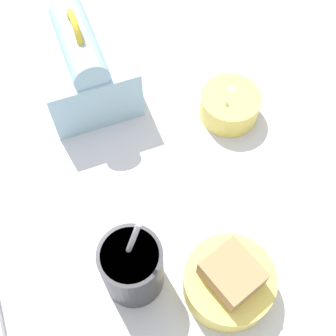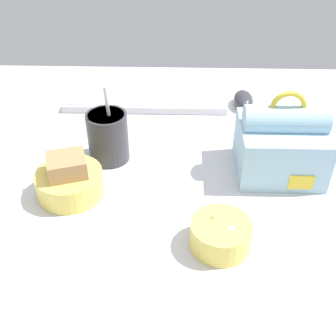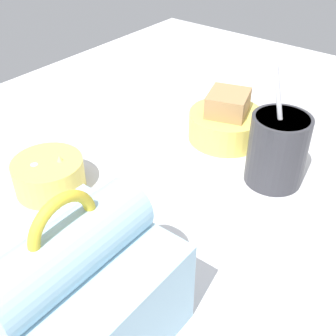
{
  "view_description": "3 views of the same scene",
  "coord_description": "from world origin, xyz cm",
  "px_view_note": "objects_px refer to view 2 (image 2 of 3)",
  "views": [
    {
      "loc": [
        -33.23,
        9.23,
        68.74
      ],
      "look_at": [
        -1.28,
        -2.72,
        7.0
      ],
      "focal_mm": 50.0,
      "sensor_mm": 36.0,
      "label": 1
    },
    {
      "loc": [
        0.57,
        -66.18,
        54.86
      ],
      "look_at": [
        -1.28,
        -2.72,
        7.0
      ],
      "focal_mm": 45.0,
      "sensor_mm": 36.0,
      "label": 2
    },
    {
      "loc": [
        35.35,
        25.96,
        40.65
      ],
      "look_at": [
        -1.28,
        -2.72,
        7.0
      ],
      "focal_mm": 45.0,
      "sensor_mm": 36.0,
      "label": 3
    }
  ],
  "objects_px": {
    "lunch_bag": "(281,144)",
    "bento_bowl_sandwich": "(69,180)",
    "soup_cup": "(108,136)",
    "keyboard": "(146,100)",
    "bento_bowl_snacks": "(220,234)",
    "computer_mouse": "(243,100)"
  },
  "relations": [
    {
      "from": "lunch_bag",
      "to": "bento_bowl_sandwich",
      "type": "relative_size",
      "value": 1.42
    },
    {
      "from": "keyboard",
      "to": "bento_bowl_sandwich",
      "type": "distance_m",
      "value": 0.39
    },
    {
      "from": "soup_cup",
      "to": "bento_bowl_sandwich",
      "type": "height_order",
      "value": "soup_cup"
    },
    {
      "from": "soup_cup",
      "to": "bento_bowl_snacks",
      "type": "relative_size",
      "value": 1.76
    },
    {
      "from": "lunch_bag",
      "to": "soup_cup",
      "type": "xyz_separation_m",
      "value": [
        -0.35,
        0.03,
        -0.01
      ]
    },
    {
      "from": "keyboard",
      "to": "bento_bowl_sandwich",
      "type": "bearing_deg",
      "value": -107.8
    },
    {
      "from": "lunch_bag",
      "to": "soup_cup",
      "type": "height_order",
      "value": "lunch_bag"
    },
    {
      "from": "lunch_bag",
      "to": "soup_cup",
      "type": "distance_m",
      "value": 0.35
    },
    {
      "from": "bento_bowl_sandwich",
      "to": "bento_bowl_snacks",
      "type": "xyz_separation_m",
      "value": [
        0.28,
        -0.13,
        -0.01
      ]
    },
    {
      "from": "lunch_bag",
      "to": "bento_bowl_sandwich",
      "type": "xyz_separation_m",
      "value": [
        -0.41,
        -0.09,
        -0.03
      ]
    },
    {
      "from": "computer_mouse",
      "to": "bento_bowl_sandwich",
      "type": "bearing_deg",
      "value": -135.89
    },
    {
      "from": "keyboard",
      "to": "lunch_bag",
      "type": "relative_size",
      "value": 2.31
    },
    {
      "from": "soup_cup",
      "to": "computer_mouse",
      "type": "xyz_separation_m",
      "value": [
        0.31,
        0.24,
        -0.04
      ]
    },
    {
      "from": "bento_bowl_sandwich",
      "to": "bento_bowl_snacks",
      "type": "relative_size",
      "value": 1.25
    },
    {
      "from": "keyboard",
      "to": "computer_mouse",
      "type": "distance_m",
      "value": 0.25
    },
    {
      "from": "lunch_bag",
      "to": "bento_bowl_snacks",
      "type": "xyz_separation_m",
      "value": [
        -0.13,
        -0.21,
        -0.04
      ]
    },
    {
      "from": "keyboard",
      "to": "bento_bowl_snacks",
      "type": "xyz_separation_m",
      "value": [
        0.16,
        -0.49,
        0.02
      ]
    },
    {
      "from": "keyboard",
      "to": "soup_cup",
      "type": "xyz_separation_m",
      "value": [
        -0.06,
        -0.25,
        0.05
      ]
    },
    {
      "from": "lunch_bag",
      "to": "bento_bowl_sandwich",
      "type": "height_order",
      "value": "lunch_bag"
    },
    {
      "from": "keyboard",
      "to": "bento_bowl_snacks",
      "type": "relative_size",
      "value": 4.1
    },
    {
      "from": "bento_bowl_snacks",
      "to": "keyboard",
      "type": "bearing_deg",
      "value": 107.87
    },
    {
      "from": "soup_cup",
      "to": "computer_mouse",
      "type": "height_order",
      "value": "soup_cup"
    }
  ]
}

